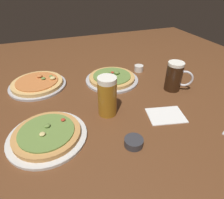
% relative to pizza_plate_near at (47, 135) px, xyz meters
% --- Properties ---
extents(ground_plane, '(2.40, 2.40, 0.03)m').
position_rel_pizza_plate_near_xyz_m(ground_plane, '(0.32, 0.14, -0.03)').
color(ground_plane, brown).
extents(pizza_plate_near, '(0.30, 0.30, 0.05)m').
position_rel_pizza_plate_near_xyz_m(pizza_plate_near, '(0.00, 0.00, 0.00)').
color(pizza_plate_near, silver).
rests_on(pizza_plate_near, ground_plane).
extents(pizza_plate_far, '(0.31, 0.31, 0.05)m').
position_rel_pizza_plate_near_xyz_m(pizza_plate_far, '(0.39, 0.35, 0.00)').
color(pizza_plate_far, '#B2B2B7').
rests_on(pizza_plate_far, ground_plane).
extents(pizza_plate_side, '(0.31, 0.31, 0.05)m').
position_rel_pizza_plate_near_xyz_m(pizza_plate_side, '(-0.02, 0.43, 0.00)').
color(pizza_plate_side, '#B2B2B7').
rests_on(pizza_plate_side, ground_plane).
extents(beer_mug_dark, '(0.13, 0.10, 0.16)m').
position_rel_pizza_plate_near_xyz_m(beer_mug_dark, '(0.67, 0.15, 0.06)').
color(beer_mug_dark, black).
rests_on(beer_mug_dark, ground_plane).
extents(beer_mug_amber, '(0.10, 0.14, 0.18)m').
position_rel_pizza_plate_near_xyz_m(beer_mug_amber, '(0.27, 0.07, 0.07)').
color(beer_mug_amber, '#9E6619').
rests_on(beer_mug_amber, ground_plane).
extents(ramekin_sauce, '(0.07, 0.07, 0.03)m').
position_rel_pizza_plate_near_xyz_m(ramekin_sauce, '(0.30, -0.15, -0.00)').
color(ramekin_sauce, '#333338').
rests_on(ramekin_sauce, ground_plane).
extents(ramekin_butter, '(0.06, 0.06, 0.04)m').
position_rel_pizza_plate_near_xyz_m(ramekin_butter, '(0.60, 0.42, 0.00)').
color(ramekin_butter, silver).
rests_on(ramekin_butter, ground_plane).
extents(napkin_folded, '(0.18, 0.15, 0.01)m').
position_rel_pizza_plate_near_xyz_m(napkin_folded, '(0.51, -0.04, -0.01)').
color(napkin_folded, white).
rests_on(napkin_folded, ground_plane).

